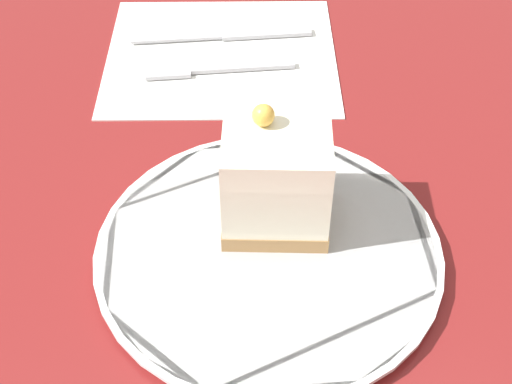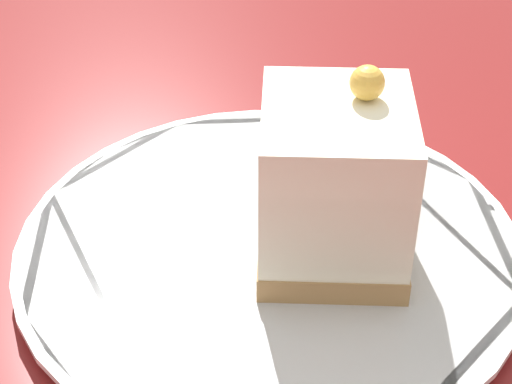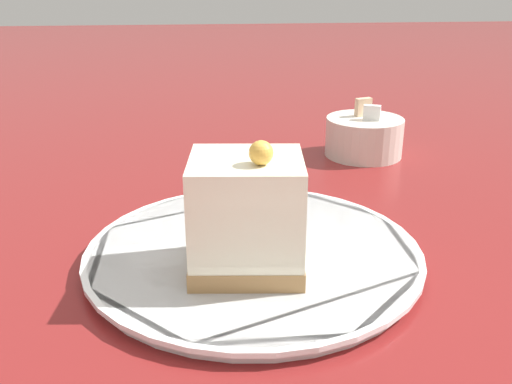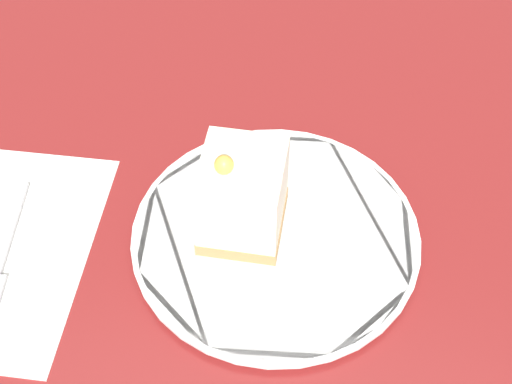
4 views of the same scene
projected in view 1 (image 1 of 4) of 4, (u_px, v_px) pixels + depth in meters
ground_plane at (249, 273)px, 0.54m from camera, size 4.00×4.00×0.00m
plate at (268, 251)px, 0.54m from camera, size 0.26×0.26×0.01m
cake_slice at (276, 179)px, 0.53m from camera, size 0.08×0.09×0.10m
napkin at (221, 54)px, 0.74m from camera, size 0.23×0.25×0.00m
fork at (207, 69)px, 0.72m from camera, size 0.02×0.15×0.00m
knife at (239, 35)px, 0.76m from camera, size 0.02×0.19×0.00m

